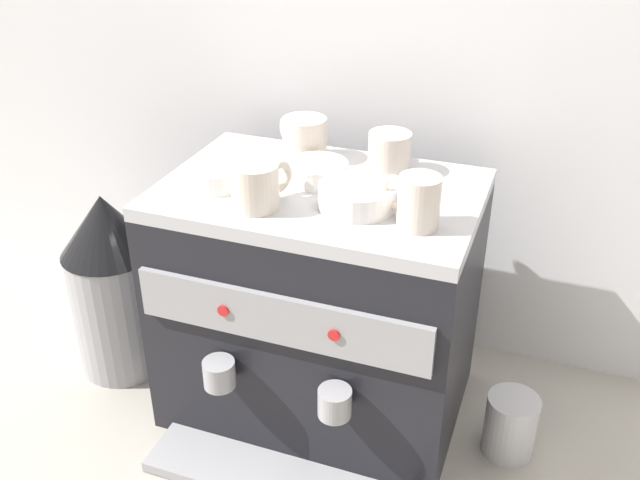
{
  "coord_description": "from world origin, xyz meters",
  "views": [
    {
      "loc": [
        0.39,
        -1.05,
        1.0
      ],
      "look_at": [
        0.0,
        0.0,
        0.37
      ],
      "focal_mm": 40.04,
      "sensor_mm": 36.0,
      "label": 1
    }
  ],
  "objects_px": {
    "coffee_grinder": "(114,283)",
    "ceramic_cup_1": "(303,138)",
    "espresso_machine": "(319,304)",
    "milk_pitcher": "(510,425)",
    "ceramic_cup_0": "(389,151)",
    "ceramic_cup_2": "(257,185)",
    "ceramic_bowl_2": "(357,197)",
    "ceramic_bowl_1": "(219,175)",
    "ceramic_cup_3": "(417,201)",
    "ceramic_bowl_0": "(318,172)"
  },
  "relations": [
    {
      "from": "ceramic_cup_3",
      "to": "ceramic_bowl_1",
      "type": "relative_size",
      "value": 0.91
    },
    {
      "from": "ceramic_cup_1",
      "to": "ceramic_cup_3",
      "type": "bearing_deg",
      "value": -36.82
    },
    {
      "from": "espresso_machine",
      "to": "milk_pitcher",
      "type": "distance_m",
      "value": 0.42
    },
    {
      "from": "ceramic_bowl_1",
      "to": "milk_pitcher",
      "type": "bearing_deg",
      "value": 3.41
    },
    {
      "from": "espresso_machine",
      "to": "ceramic_cup_1",
      "type": "relative_size",
      "value": 4.86
    },
    {
      "from": "espresso_machine",
      "to": "ceramic_cup_1",
      "type": "distance_m",
      "value": 0.31
    },
    {
      "from": "ceramic_cup_0",
      "to": "coffee_grinder",
      "type": "distance_m",
      "value": 0.63
    },
    {
      "from": "ceramic_cup_0",
      "to": "ceramic_bowl_0",
      "type": "height_order",
      "value": "ceramic_cup_0"
    },
    {
      "from": "ceramic_cup_0",
      "to": "ceramic_cup_1",
      "type": "bearing_deg",
      "value": 178.9
    },
    {
      "from": "ceramic_cup_3",
      "to": "ceramic_bowl_0",
      "type": "xyz_separation_m",
      "value": [
        -0.2,
        0.11,
        -0.03
      ]
    },
    {
      "from": "ceramic_cup_0",
      "to": "coffee_grinder",
      "type": "bearing_deg",
      "value": -164.49
    },
    {
      "from": "ceramic_bowl_2",
      "to": "coffee_grinder",
      "type": "xyz_separation_m",
      "value": [
        -0.52,
        0.02,
        -0.29
      ]
    },
    {
      "from": "ceramic_cup_1",
      "to": "coffee_grinder",
      "type": "height_order",
      "value": "ceramic_cup_1"
    },
    {
      "from": "ceramic_cup_2",
      "to": "coffee_grinder",
      "type": "distance_m",
      "value": 0.49
    },
    {
      "from": "ceramic_cup_1",
      "to": "ceramic_cup_3",
      "type": "height_order",
      "value": "ceramic_cup_3"
    },
    {
      "from": "espresso_machine",
      "to": "ceramic_cup_3",
      "type": "distance_m",
      "value": 0.35
    },
    {
      "from": "ceramic_bowl_2",
      "to": "milk_pitcher",
      "type": "distance_m",
      "value": 0.53
    },
    {
      "from": "espresso_machine",
      "to": "ceramic_cup_0",
      "type": "relative_size",
      "value": 4.92
    },
    {
      "from": "ceramic_bowl_1",
      "to": "ceramic_bowl_2",
      "type": "height_order",
      "value": "ceramic_bowl_2"
    },
    {
      "from": "ceramic_bowl_2",
      "to": "milk_pitcher",
      "type": "height_order",
      "value": "ceramic_bowl_2"
    },
    {
      "from": "ceramic_cup_1",
      "to": "ceramic_bowl_0",
      "type": "relative_size",
      "value": 1.06
    },
    {
      "from": "ceramic_cup_3",
      "to": "ceramic_bowl_2",
      "type": "distance_m",
      "value": 0.11
    },
    {
      "from": "ceramic_bowl_1",
      "to": "ceramic_bowl_2",
      "type": "distance_m",
      "value": 0.25
    },
    {
      "from": "espresso_machine",
      "to": "ceramic_bowl_2",
      "type": "bearing_deg",
      "value": -29.29
    },
    {
      "from": "ceramic_cup_0",
      "to": "milk_pitcher",
      "type": "distance_m",
      "value": 0.55
    },
    {
      "from": "ceramic_cup_3",
      "to": "ceramic_bowl_1",
      "type": "distance_m",
      "value": 0.36
    },
    {
      "from": "ceramic_cup_1",
      "to": "coffee_grinder",
      "type": "bearing_deg",
      "value": -157.55
    },
    {
      "from": "espresso_machine",
      "to": "ceramic_cup_3",
      "type": "relative_size",
      "value": 5.26
    },
    {
      "from": "ceramic_cup_2",
      "to": "ceramic_bowl_1",
      "type": "xyz_separation_m",
      "value": [
        -0.1,
        0.06,
        -0.02
      ]
    },
    {
      "from": "ceramic_bowl_1",
      "to": "ceramic_cup_0",
      "type": "bearing_deg",
      "value": 31.37
    },
    {
      "from": "milk_pitcher",
      "to": "ceramic_cup_2",
      "type": "bearing_deg",
      "value": -168.48
    },
    {
      "from": "ceramic_cup_2",
      "to": "ceramic_bowl_2",
      "type": "distance_m",
      "value": 0.16
    },
    {
      "from": "ceramic_cup_0",
      "to": "ceramic_cup_2",
      "type": "height_order",
      "value": "ceramic_cup_2"
    },
    {
      "from": "ceramic_cup_1",
      "to": "ceramic_cup_3",
      "type": "distance_m",
      "value": 0.33
    },
    {
      "from": "ceramic_cup_0",
      "to": "ceramic_cup_1",
      "type": "height_order",
      "value": "ceramic_cup_1"
    },
    {
      "from": "ceramic_bowl_2",
      "to": "ceramic_cup_1",
      "type": "bearing_deg",
      "value": 133.39
    },
    {
      "from": "espresso_machine",
      "to": "ceramic_cup_0",
      "type": "bearing_deg",
      "value": 52.78
    },
    {
      "from": "coffee_grinder",
      "to": "ceramic_cup_3",
      "type": "bearing_deg",
      "value": -4.21
    },
    {
      "from": "espresso_machine",
      "to": "coffee_grinder",
      "type": "relative_size",
      "value": 1.37
    },
    {
      "from": "espresso_machine",
      "to": "coffee_grinder",
      "type": "bearing_deg",
      "value": -176.28
    },
    {
      "from": "espresso_machine",
      "to": "ceramic_cup_0",
      "type": "xyz_separation_m",
      "value": [
        0.09,
        0.12,
        0.28
      ]
    },
    {
      "from": "ceramic_bowl_1",
      "to": "ceramic_bowl_2",
      "type": "xyz_separation_m",
      "value": [
        0.25,
        -0.01,
        0.0
      ]
    },
    {
      "from": "espresso_machine",
      "to": "coffee_grinder",
      "type": "distance_m",
      "value": 0.44
    },
    {
      "from": "ceramic_cup_0",
      "to": "ceramic_cup_1",
      "type": "distance_m",
      "value": 0.17
    },
    {
      "from": "ceramic_cup_0",
      "to": "espresso_machine",
      "type": "bearing_deg",
      "value": -127.22
    },
    {
      "from": "ceramic_cup_0",
      "to": "milk_pitcher",
      "type": "relative_size",
      "value": 0.91
    },
    {
      "from": "coffee_grinder",
      "to": "ceramic_cup_1",
      "type": "bearing_deg",
      "value": 22.45
    },
    {
      "from": "ceramic_bowl_2",
      "to": "ceramic_bowl_0",
      "type": "bearing_deg",
      "value": 140.85
    },
    {
      "from": "ceramic_cup_1",
      "to": "ceramic_cup_2",
      "type": "relative_size",
      "value": 0.98
    },
    {
      "from": "milk_pitcher",
      "to": "ceramic_bowl_2",
      "type": "bearing_deg",
      "value": -172.53
    }
  ]
}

